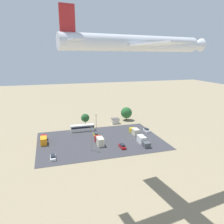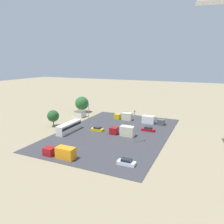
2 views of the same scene
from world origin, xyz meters
name	(u,v)px [view 1 (image 1 of 2)]	position (x,y,z in m)	size (l,w,h in m)	color
ground_plane	(97,135)	(0.00, 0.00, 0.00)	(400.00, 400.00, 0.00)	gray
parking_lot_surface	(100,141)	(0.00, 7.32, 0.04)	(52.55, 35.52, 0.08)	#38383D
shed_building	(115,121)	(-13.58, -14.86, 1.41)	(4.12, 3.72, 2.80)	silver
bus	(82,128)	(5.42, -7.21, 1.76)	(11.29, 2.63, 3.11)	silver
parked_car_0	(122,146)	(-6.54, 17.37, 0.71)	(1.79, 4.52, 1.50)	maroon
parked_car_1	(147,130)	(-24.17, 2.32, 0.71)	(1.80, 4.45, 1.51)	silver
parked_car_2	(53,157)	(20.21, 19.52, 0.68)	(1.81, 4.34, 1.45)	silver
parked_car_3	(96,135)	(0.58, 1.19, 0.68)	(1.87, 4.40, 1.45)	gold
parked_truck_0	(135,131)	(-17.18, 4.24, 1.44)	(2.51, 7.38, 2.97)	gold
parked_truck_1	(44,140)	(23.35, 3.13, 1.41)	(2.49, 8.84, 2.90)	maroon
parked_truck_2	(143,141)	(-16.01, 16.15, 1.43)	(2.51, 8.55, 2.95)	#4C5156
parked_truck_3	(100,141)	(1.29, 11.21, 1.58)	(2.43, 8.17, 3.27)	maroon
tree_near_shed	(85,118)	(2.43, -16.34, 3.97)	(4.33, 4.33, 6.15)	brown
tree_apron_mid	(126,113)	(-21.60, -19.04, 4.33)	(6.34, 6.34, 7.50)	brown
light_pole_lot_centre	(91,138)	(5.63, 16.37, 5.33)	(0.90, 0.28, 9.62)	gray
light_pole_lot_edge	(96,123)	(-0.50, -2.84, 4.95)	(0.90, 0.28, 8.88)	gray
airplane	(139,43)	(-0.23, 45.58, 38.17)	(37.19, 31.04, 8.64)	silver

